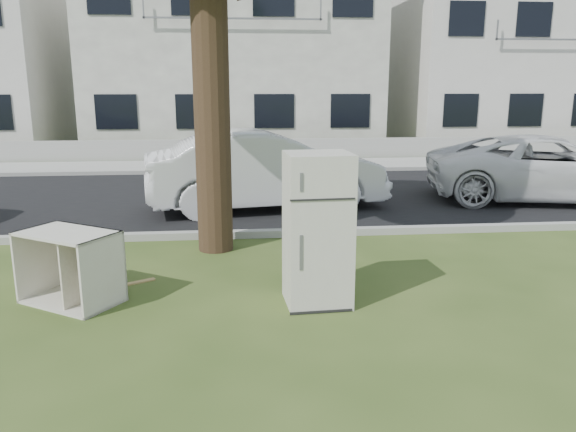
{
  "coord_description": "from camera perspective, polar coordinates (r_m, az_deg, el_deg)",
  "views": [
    {
      "loc": [
        -0.08,
        -6.77,
        2.54
      ],
      "look_at": [
        0.63,
        0.6,
        0.79
      ],
      "focal_mm": 35.0,
      "sensor_mm": 36.0,
      "label": 1
    }
  ],
  "objects": [
    {
      "name": "ground",
      "position": [
        7.23,
        -4.53,
        -7.35
      ],
      "size": [
        120.0,
        120.0,
        0.0
      ],
      "primitive_type": "plane",
      "color": "#314619"
    },
    {
      "name": "road",
      "position": [
        13.02,
        -5.04,
        1.98
      ],
      "size": [
        120.0,
        7.0,
        0.01
      ],
      "primitive_type": "cube",
      "color": "black",
      "rests_on": "ground"
    },
    {
      "name": "kerb_near",
      "position": [
        9.56,
        -4.81,
        -2.19
      ],
      "size": [
        120.0,
        0.18,
        0.12
      ],
      "primitive_type": "cube",
      "color": "gray",
      "rests_on": "ground"
    },
    {
      "name": "kerb_far",
      "position": [
        16.52,
        -5.17,
        4.36
      ],
      "size": [
        120.0,
        0.18,
        0.12
      ],
      "primitive_type": "cube",
      "color": "gray",
      "rests_on": "ground"
    },
    {
      "name": "sidewalk",
      "position": [
        17.95,
        -5.21,
        5.08
      ],
      "size": [
        120.0,
        2.8,
        0.01
      ],
      "primitive_type": "cube",
      "color": "gray",
      "rests_on": "ground"
    },
    {
      "name": "low_wall",
      "position": [
        19.49,
        -5.26,
        6.75
      ],
      "size": [
        120.0,
        0.15,
        0.7
      ],
      "primitive_type": "cube",
      "color": "gray",
      "rests_on": "ground"
    },
    {
      "name": "townhouse_center",
      "position": [
        24.3,
        -5.52,
        15.99
      ],
      "size": [
        11.22,
        8.16,
        7.44
      ],
      "color": "silver",
      "rests_on": "ground"
    },
    {
      "name": "townhouse_right",
      "position": [
        27.13,
        21.64,
        14.23
      ],
      "size": [
        10.2,
        8.16,
        6.84
      ],
      "color": "silver",
      "rests_on": "ground"
    },
    {
      "name": "fridge",
      "position": [
        6.51,
        3.03,
        -1.4
      ],
      "size": [
        0.77,
        0.73,
        1.79
      ],
      "primitive_type": "cube",
      "rotation": [
        0.0,
        0.0,
        0.06
      ],
      "color": "beige",
      "rests_on": "ground"
    },
    {
      "name": "cabinet",
      "position": [
        7.13,
        -21.27,
        -4.87
      ],
      "size": [
        1.31,
        1.18,
        0.87
      ],
      "primitive_type": "cube",
      "rotation": [
        0.0,
        0.0,
        -0.58
      ],
      "color": "silver",
      "rests_on": "ground"
    },
    {
      "name": "plank_a",
      "position": [
        7.58,
        -16.83,
        -6.83
      ],
      "size": [
        0.88,
        0.55,
        0.02
      ],
      "primitive_type": "cube",
      "rotation": [
        0.0,
        0.0,
        0.51
      ],
      "color": "tan",
      "rests_on": "ground"
    },
    {
      "name": "plank_c",
      "position": [
        8.01,
        -23.76,
        -6.31
      ],
      "size": [
        0.16,
        0.78,
        0.02
      ],
      "primitive_type": "cube",
      "rotation": [
        0.0,
        0.0,
        1.48
      ],
      "color": "tan",
      "rests_on": "ground"
    },
    {
      "name": "car_center",
      "position": [
        11.62,
        -2.23,
        4.68
      ],
      "size": [
        5.12,
        2.48,
        1.62
      ],
      "primitive_type": "imported",
      "rotation": [
        0.0,
        0.0,
        1.73
      ],
      "color": "silver",
      "rests_on": "ground"
    },
    {
      "name": "car_right",
      "position": [
        13.74,
        24.91,
        4.42
      ],
      "size": [
        5.56,
        3.36,
        1.44
      ],
      "primitive_type": "imported",
      "rotation": [
        0.0,
        0.0,
        1.38
      ],
      "color": "silver",
      "rests_on": "ground"
    }
  ]
}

